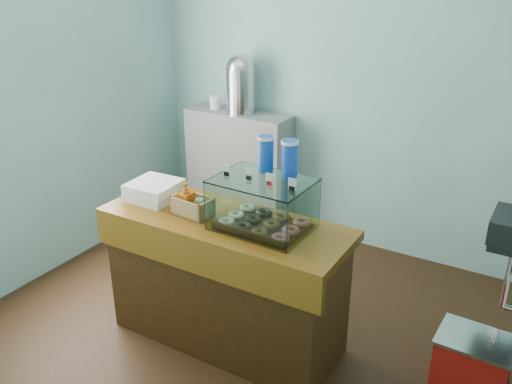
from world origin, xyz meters
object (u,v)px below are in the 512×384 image
Objects in this scene: counter at (226,280)px; display_case at (266,199)px; red_cooler at (472,365)px; coffee_urn at (241,83)px.

display_case is at bearing 12.79° from counter.
counter reaches higher than red_cooler.
coffee_urn is 2.92m from red_cooler.
counter is 2.79× the size of display_case.
display_case is 1.89m from coffee_urn.
display_case is 1.31× the size of red_cooler.
display_case is at bearing -53.21° from coffee_urn.
red_cooler is at bearing 12.47° from counter.
red_cooler is (1.51, 0.33, -0.27)m from counter.
display_case reaches higher than counter.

